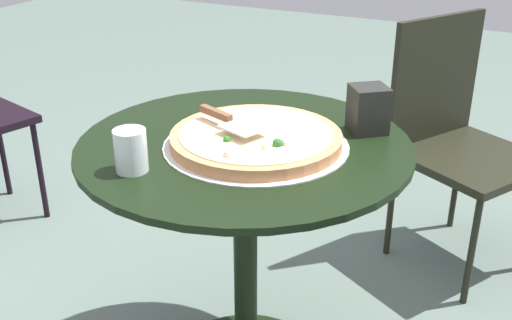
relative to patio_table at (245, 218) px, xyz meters
name	(u,v)px	position (x,y,z in m)	size (l,w,h in m)	color
patio_table	(245,218)	(0.00, 0.00, 0.00)	(0.84, 0.84, 0.75)	black
pizza_on_tray	(256,139)	(-0.04, 0.01, 0.24)	(0.46, 0.46, 0.05)	silver
pizza_server	(228,120)	(0.03, 0.02, 0.28)	(0.21, 0.12, 0.02)	silver
drinking_cup	(131,151)	(0.15, 0.26, 0.27)	(0.07, 0.07, 0.10)	silver
napkin_dispenser	(368,109)	(-0.25, -0.21, 0.28)	(0.09, 0.09, 0.12)	#242523
patio_chair_far	(456,129)	(-0.38, -0.93, -0.01)	(0.59, 0.59, 0.91)	black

